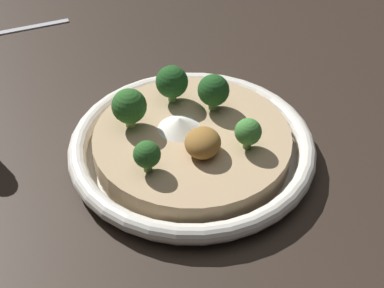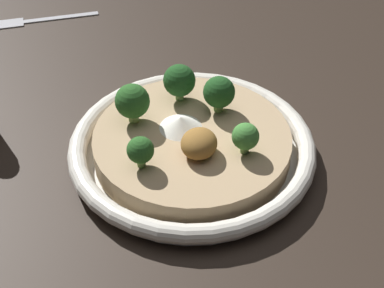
% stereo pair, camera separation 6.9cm
% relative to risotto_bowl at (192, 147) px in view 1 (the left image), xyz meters
% --- Properties ---
extents(ground_plane, '(6.00, 6.00, 0.00)m').
position_rel_risotto_bowl_xyz_m(ground_plane, '(0.00, 0.00, -0.02)').
color(ground_plane, '#2D231C').
extents(risotto_bowl, '(0.29, 0.29, 0.04)m').
position_rel_risotto_bowl_xyz_m(risotto_bowl, '(0.00, 0.00, 0.00)').
color(risotto_bowl, silver).
rests_on(risotto_bowl, ground_plane).
extents(cheese_sprinkle, '(0.05, 0.05, 0.02)m').
position_rel_risotto_bowl_xyz_m(cheese_sprinkle, '(0.01, 0.02, 0.03)').
color(cheese_sprinkle, white).
rests_on(cheese_sprinkle, risotto_bowl).
extents(crispy_onion_garnish, '(0.04, 0.04, 0.03)m').
position_rel_risotto_bowl_xyz_m(crispy_onion_garnish, '(-0.03, -0.02, 0.03)').
color(crispy_onion_garnish, olive).
rests_on(crispy_onion_garnish, risotto_bowl).
extents(broccoli_front_right, '(0.04, 0.04, 0.05)m').
position_rel_risotto_bowl_xyz_m(broccoli_front_right, '(0.05, -0.02, 0.04)').
color(broccoli_front_right, '#668E47').
rests_on(broccoli_front_right, risotto_bowl).
extents(broccoli_left, '(0.03, 0.03, 0.04)m').
position_rel_risotto_bowl_xyz_m(broccoli_left, '(-0.06, 0.04, 0.04)').
color(broccoli_left, '#668E47').
rests_on(broccoli_left, risotto_bowl).
extents(broccoli_back_right, '(0.04, 0.04, 0.05)m').
position_rel_risotto_bowl_xyz_m(broccoli_back_right, '(0.01, 0.07, 0.05)').
color(broccoli_back_right, '#84A856').
rests_on(broccoli_back_right, risotto_bowl).
extents(broccoli_front_left, '(0.03, 0.03, 0.04)m').
position_rel_risotto_bowl_xyz_m(broccoli_front_left, '(-0.01, -0.06, 0.04)').
color(broccoli_front_left, '#668E47').
rests_on(broccoli_front_left, risotto_bowl).
extents(broccoli_right, '(0.04, 0.04, 0.05)m').
position_rel_risotto_bowl_xyz_m(broccoli_right, '(0.06, 0.03, 0.05)').
color(broccoli_right, '#668E47').
rests_on(broccoli_right, risotto_bowl).
extents(fork_utensil, '(0.10, 0.16, 0.00)m').
position_rel_risotto_bowl_xyz_m(fork_utensil, '(0.25, 0.33, -0.02)').
color(fork_utensil, '#B7B7BC').
rests_on(fork_utensil, ground_plane).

